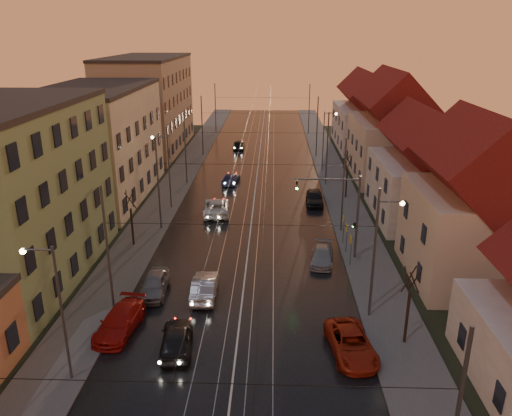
# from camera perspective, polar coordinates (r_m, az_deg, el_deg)

# --- Properties ---
(ground) EXTENTS (160.00, 160.00, 0.00)m
(ground) POSITION_cam_1_polar(r_m,az_deg,el_deg) (27.15, -3.08, -22.06)
(ground) COLOR black
(ground) RESTS_ON ground
(road) EXTENTS (16.00, 120.00, 0.04)m
(road) POSITION_cam_1_polar(r_m,az_deg,el_deg) (62.86, 0.02, 2.97)
(road) COLOR black
(road) RESTS_ON ground
(sidewalk_left) EXTENTS (4.00, 120.00, 0.15)m
(sidewalk_left) POSITION_cam_1_polar(r_m,az_deg,el_deg) (63.95, -8.98, 3.07)
(sidewalk_left) COLOR #4C4C4C
(sidewalk_left) RESTS_ON ground
(sidewalk_right) EXTENTS (4.00, 120.00, 0.15)m
(sidewalk_right) POSITION_cam_1_polar(r_m,az_deg,el_deg) (63.31, 9.12, 2.89)
(sidewalk_right) COLOR #4C4C4C
(sidewalk_right) RESTS_ON ground
(tram_rail_0) EXTENTS (0.06, 120.00, 0.03)m
(tram_rail_0) POSITION_cam_1_polar(r_m,az_deg,el_deg) (62.96, -1.98, 3.02)
(tram_rail_0) COLOR gray
(tram_rail_0) RESTS_ON road
(tram_rail_1) EXTENTS (0.06, 120.00, 0.03)m
(tram_rail_1) POSITION_cam_1_polar(r_m,az_deg,el_deg) (62.88, -0.68, 3.01)
(tram_rail_1) COLOR gray
(tram_rail_1) RESTS_ON road
(tram_rail_2) EXTENTS (0.06, 120.00, 0.03)m
(tram_rail_2) POSITION_cam_1_polar(r_m,az_deg,el_deg) (62.83, 0.72, 3.00)
(tram_rail_2) COLOR gray
(tram_rail_2) RESTS_ON road
(tram_rail_3) EXTENTS (0.06, 120.00, 0.03)m
(tram_rail_3) POSITION_cam_1_polar(r_m,az_deg,el_deg) (62.81, 2.03, 2.98)
(tram_rail_3) COLOR gray
(tram_rail_3) RESTS_ON road
(apartment_left_1) EXTENTS (10.00, 18.00, 13.00)m
(apartment_left_1) POSITION_cam_1_polar(r_m,az_deg,el_deg) (41.04, -26.59, 1.16)
(apartment_left_1) COLOR #76955F
(apartment_left_1) RESTS_ON ground
(apartment_left_2) EXTENTS (10.00, 20.00, 12.00)m
(apartment_left_2) POSITION_cam_1_polar(r_m,az_deg,el_deg) (58.85, -17.61, 6.91)
(apartment_left_2) COLOR #C0B795
(apartment_left_2) RESTS_ON ground
(apartment_left_3) EXTENTS (10.00, 24.00, 14.00)m
(apartment_left_3) POSITION_cam_1_polar(r_m,az_deg,el_deg) (81.34, -12.20, 11.40)
(apartment_left_3) COLOR #93835F
(apartment_left_3) RESTS_ON ground
(house_right_1) EXTENTS (8.67, 10.20, 10.80)m
(house_right_1) POSITION_cam_1_polar(r_m,az_deg,el_deg) (40.25, 23.66, -0.32)
(house_right_1) COLOR beige
(house_right_1) RESTS_ON ground
(house_right_2) EXTENTS (9.18, 12.24, 9.20)m
(house_right_2) POSITION_cam_1_polar(r_m,az_deg,el_deg) (52.20, 18.58, 3.72)
(house_right_2) COLOR #BBB8AD
(house_right_2) RESTS_ON ground
(house_right_3) EXTENTS (9.18, 14.28, 11.50)m
(house_right_3) POSITION_cam_1_polar(r_m,az_deg,el_deg) (66.07, 15.18, 8.28)
(house_right_3) COLOR beige
(house_right_3) RESTS_ON ground
(house_right_4) EXTENTS (9.18, 16.32, 10.00)m
(house_right_4) POSITION_cam_1_polar(r_m,az_deg,el_deg) (83.56, 12.45, 10.24)
(house_right_4) COLOR #BBB8AD
(house_right_4) RESTS_ON ground
(catenary_pole_l_1) EXTENTS (0.16, 0.16, 9.00)m
(catenary_pole_l_1) POSITION_cam_1_polar(r_m,az_deg,el_deg) (33.89, -16.58, -4.80)
(catenary_pole_l_1) COLOR #595B60
(catenary_pole_l_1) RESTS_ON ground
(catenary_pole_r_1) EXTENTS (0.16, 0.16, 9.00)m
(catenary_pole_r_1) POSITION_cam_1_polar(r_m,az_deg,el_deg) (32.83, 13.35, -5.30)
(catenary_pole_r_1) COLOR #595B60
(catenary_pole_r_1) RESTS_ON ground
(catenary_pole_l_2) EXTENTS (0.16, 0.16, 9.00)m
(catenary_pole_l_2) POSITION_cam_1_polar(r_m,az_deg,el_deg) (47.42, -11.10, 2.66)
(catenary_pole_l_2) COLOR #595B60
(catenary_pole_l_2) RESTS_ON ground
(catenary_pole_r_2) EXTENTS (0.16, 0.16, 9.00)m
(catenary_pole_r_2) POSITION_cam_1_polar(r_m,az_deg,el_deg) (46.67, 9.96, 2.46)
(catenary_pole_r_2) COLOR #595B60
(catenary_pole_r_2) RESTS_ON ground
(catenary_pole_l_3) EXTENTS (0.16, 0.16, 9.00)m
(catenary_pole_l_3) POSITION_cam_1_polar(r_m,az_deg,el_deg) (61.64, -8.08, 6.75)
(catenary_pole_l_3) COLOR #595B60
(catenary_pole_l_3) RESTS_ON ground
(catenary_pole_r_3) EXTENTS (0.16, 0.16, 9.00)m
(catenary_pole_r_3) POSITION_cam_1_polar(r_m,az_deg,el_deg) (61.06, 8.13, 6.62)
(catenary_pole_r_3) COLOR #595B60
(catenary_pole_r_3) RESTS_ON ground
(catenary_pole_l_4) EXTENTS (0.16, 0.16, 9.00)m
(catenary_pole_l_4) POSITION_cam_1_polar(r_m,az_deg,el_deg) (76.16, -6.18, 9.28)
(catenary_pole_l_4) COLOR #595B60
(catenary_pole_l_4) RESTS_ON ground
(catenary_pole_r_4) EXTENTS (0.16, 0.16, 9.00)m
(catenary_pole_r_4) POSITION_cam_1_polar(r_m,az_deg,el_deg) (75.69, 6.99, 9.18)
(catenary_pole_r_4) COLOR #595B60
(catenary_pole_r_4) RESTS_ON ground
(catenary_pole_l_5) EXTENTS (0.16, 0.16, 9.00)m
(catenary_pole_l_5) POSITION_cam_1_polar(r_m,az_deg,el_deg) (93.78, -4.66, 11.27)
(catenary_pole_l_5) COLOR #595B60
(catenary_pole_l_5) RESTS_ON ground
(catenary_pole_r_5) EXTENTS (0.16, 0.16, 9.00)m
(catenary_pole_r_5) POSITION_cam_1_polar(r_m,az_deg,el_deg) (93.40, 6.09, 11.19)
(catenary_pole_r_5) COLOR #595B60
(catenary_pole_r_5) RESTS_ON ground
(street_lamp_0) EXTENTS (1.75, 0.32, 8.00)m
(street_lamp_0) POSITION_cam_1_polar(r_m,az_deg,el_deg) (28.10, -22.03, -9.87)
(street_lamp_0) COLOR #595B60
(street_lamp_0) RESTS_ON ground
(street_lamp_1) EXTENTS (1.75, 0.32, 8.00)m
(street_lamp_1) POSITION_cam_1_polar(r_m,az_deg,el_deg) (33.67, 13.93, -3.99)
(street_lamp_1) COLOR #595B60
(street_lamp_1) RESTS_ON ground
(street_lamp_2) EXTENTS (1.75, 0.32, 8.00)m
(street_lamp_2) POSITION_cam_1_polar(r_m,az_deg,el_deg) (53.06, -10.27, 4.96)
(street_lamp_2) COLOR #595B60
(street_lamp_2) RESTS_ON ground
(street_lamp_3) EXTENTS (1.75, 0.32, 8.00)m
(street_lamp_3) POSITION_cam_1_polar(r_m,az_deg,el_deg) (67.84, 7.99, 8.26)
(street_lamp_3) COLOR #595B60
(street_lamp_3) RESTS_ON ground
(traffic_light_mast) EXTENTS (5.30, 0.32, 7.20)m
(traffic_light_mast) POSITION_cam_1_polar(r_m,az_deg,el_deg) (40.91, 10.21, 0.12)
(traffic_light_mast) COLOR #595B60
(traffic_light_mast) RESTS_ON ground
(bare_tree_0) EXTENTS (1.09, 1.09, 5.11)m
(bare_tree_0) POSITION_cam_1_polar(r_m,az_deg,el_deg) (44.80, -14.03, -1.30)
(bare_tree_0) COLOR black
(bare_tree_0) RESTS_ON ground
(bare_tree_1) EXTENTS (1.09, 1.09, 5.11)m
(bare_tree_1) POSITION_cam_1_polar(r_m,az_deg,el_deg) (31.53, 16.99, -10.89)
(bare_tree_1) COLOR black
(bare_tree_1) RESTS_ON ground
(bare_tree_2) EXTENTS (1.09, 1.09, 5.11)m
(bare_tree_2) POSITION_cam_1_polar(r_m,az_deg,el_deg) (56.99, 10.34, 3.47)
(bare_tree_2) COLOR black
(bare_tree_2) RESTS_ON ground
(driving_car_0) EXTENTS (2.30, 4.68, 1.53)m
(driving_car_0) POSITION_cam_1_polar(r_m,az_deg,el_deg) (31.02, -9.08, -14.50)
(driving_car_0) COLOR black
(driving_car_0) RESTS_ON ground
(driving_car_1) EXTENTS (1.77, 4.74, 1.55)m
(driving_car_1) POSITION_cam_1_polar(r_m,az_deg,el_deg) (36.26, -5.90, -8.92)
(driving_car_1) COLOR gray
(driving_car_1) RESTS_ON ground
(driving_car_2) EXTENTS (3.10, 5.82, 1.56)m
(driving_car_2) POSITION_cam_1_polar(r_m,az_deg,el_deg) (51.87, -4.56, 0.12)
(driving_car_2) COLOR silver
(driving_car_2) RESTS_ON ground
(driving_car_3) EXTENTS (2.28, 4.57, 1.28)m
(driving_car_3) POSITION_cam_1_polar(r_m,az_deg,el_deg) (62.32, -2.88, 3.39)
(driving_car_3) COLOR navy
(driving_car_3) RESTS_ON ground
(driving_car_4) EXTENTS (1.77, 4.30, 1.46)m
(driving_car_4) POSITION_cam_1_polar(r_m,az_deg,el_deg) (80.82, -1.98, 7.25)
(driving_car_4) COLOR black
(driving_car_4) RESTS_ON ground
(parked_left_2) EXTENTS (2.61, 5.24, 1.46)m
(parked_left_2) POSITION_cam_1_polar(r_m,az_deg,el_deg) (33.38, -15.32, -12.40)
(parked_left_2) COLOR #A81410
(parked_left_2) RESTS_ON ground
(parked_left_3) EXTENTS (1.88, 4.45, 1.50)m
(parked_left_3) POSITION_cam_1_polar(r_m,az_deg,el_deg) (37.17, -11.54, -8.53)
(parked_left_3) COLOR gray
(parked_left_3) RESTS_ON ground
(parked_right_0) EXTENTS (2.99, 5.34, 1.41)m
(parked_right_0) POSITION_cam_1_polar(r_m,az_deg,el_deg) (30.85, 10.82, -14.97)
(parked_right_0) COLOR #A52410
(parked_right_0) RESTS_ON ground
(parked_right_1) EXTENTS (2.31, 4.50, 1.25)m
(parked_right_1) POSITION_cam_1_polar(r_m,az_deg,el_deg) (41.44, 7.57, -5.41)
(parked_right_1) COLOR #9D9CA2
(parked_right_1) RESTS_ON ground
(parked_right_2) EXTENTS (1.95, 4.60, 1.55)m
(parked_right_2) POSITION_cam_1_polar(r_m,az_deg,el_deg) (54.96, 6.70, 1.18)
(parked_right_2) COLOR black
(parked_right_2) RESTS_ON ground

